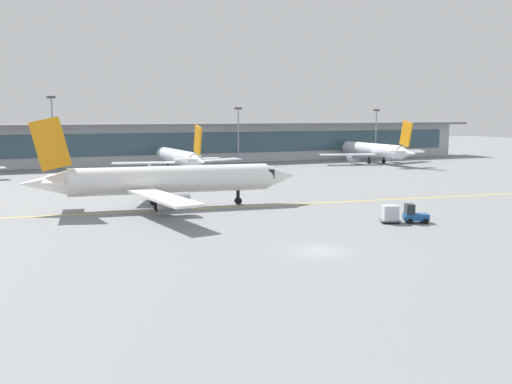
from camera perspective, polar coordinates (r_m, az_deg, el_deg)
The scene contains 11 objects.
ground_plane at distance 48.66m, azimuth 6.54°, elevation -6.04°, with size 400.00×400.00×0.00m, color gray.
taxiway_centreline_stripe at distance 69.48m, azimuth -8.34°, elevation -1.82°, with size 110.00×0.36×0.01m, color yellow.
terminal_concourse at distance 134.22m, azimuth -11.80°, elevation 4.92°, with size 182.03×11.00×9.60m.
gate_airplane_1 at distance 114.92m, azimuth -7.99°, elevation 3.55°, with size 27.75×29.94×9.91m.
gate_airplane_2 at distance 137.47m, azimuth 12.01°, elevation 4.25°, with size 29.50×31.64×10.50m.
taxiing_regional_jet at distance 70.86m, azimuth -9.12°, elevation 1.18°, with size 34.93×32.34×11.56m.
baggage_tug at distance 62.77m, azimuth 16.00°, elevation -2.28°, with size 2.92×2.31×2.10m.
cargo_dolly_lead at distance 62.02m, azimuth 13.68°, elevation -2.17°, with size 2.52×2.22×1.94m.
apron_light_mast_1 at distance 126.00m, azimuth -20.24°, elevation 6.04°, with size 1.80×0.36×15.63m.
apron_light_mast_2 at distance 132.05m, azimuth -1.84°, elevation 6.11°, with size 1.80×0.36×13.42m.
apron_light_mast_3 at distance 147.81m, azimuth 12.27°, elevation 6.07°, with size 1.80×0.36×13.09m.
Camera 1 is at (-22.16, -41.69, 11.78)m, focal length 38.76 mm.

